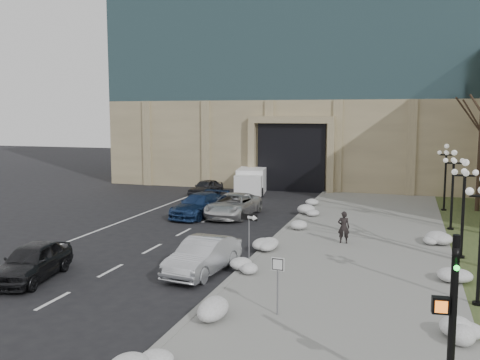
% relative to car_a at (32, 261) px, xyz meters
% --- Properties ---
extents(ground, '(160.00, 160.00, 0.00)m').
position_rel_car_a_xyz_m(ground, '(8.92, -3.94, -0.77)').
color(ground, black).
rests_on(ground, ground).
extents(sidewalk, '(9.00, 40.00, 0.12)m').
position_rel_car_a_xyz_m(sidewalk, '(12.42, 10.06, -0.71)').
color(sidewalk, gray).
rests_on(sidewalk, ground).
extents(curb, '(0.30, 40.00, 0.14)m').
position_rel_car_a_xyz_m(curb, '(7.92, 10.06, -0.70)').
color(curb, gray).
rests_on(curb, ground).
extents(office_tower, '(40.00, 24.70, 36.00)m').
position_rel_car_a_xyz_m(office_tower, '(6.91, 39.64, 17.73)').
color(office_tower, tan).
rests_on(office_tower, ground).
extents(car_a, '(2.53, 4.75, 1.54)m').
position_rel_car_a_xyz_m(car_a, '(0.00, 0.00, 0.00)').
color(car_a, black).
rests_on(car_a, ground).
extents(car_b, '(2.13, 4.80, 1.53)m').
position_rel_car_a_xyz_m(car_b, '(6.42, 2.95, -0.00)').
color(car_b, '#B3B6BC').
rests_on(car_b, ground).
extents(car_c, '(2.97, 5.57, 1.54)m').
position_rel_car_a_xyz_m(car_c, '(1.52, 14.80, -0.00)').
color(car_c, navy).
rests_on(car_c, ground).
extents(car_d, '(2.89, 5.68, 1.54)m').
position_rel_car_a_xyz_m(car_d, '(3.68, 15.44, 0.00)').
color(car_d, silver).
rests_on(car_d, ground).
extents(car_e, '(2.24, 4.09, 1.32)m').
position_rel_car_a_xyz_m(car_e, '(-1.46, 23.70, -0.11)').
color(car_e, '#2D2D32').
rests_on(car_e, ground).
extents(pedestrian, '(0.66, 0.47, 1.69)m').
position_rel_car_a_xyz_m(pedestrian, '(11.62, 9.74, 0.19)').
color(pedestrian, black).
rests_on(pedestrian, sidewalk).
extents(box_truck, '(3.34, 6.91, 2.10)m').
position_rel_car_a_xyz_m(box_truck, '(1.78, 26.51, 0.25)').
color(box_truck, white).
rests_on(box_truck, ground).
extents(one_way_sign, '(0.89, 0.40, 2.40)m').
position_rel_car_a_xyz_m(one_way_sign, '(8.16, 4.47, 1.21)').
color(one_way_sign, slate).
rests_on(one_way_sign, ground).
extents(keep_sign, '(0.45, 0.08, 2.09)m').
position_rel_car_a_xyz_m(keep_sign, '(10.67, -1.05, 0.76)').
color(keep_sign, slate).
rests_on(keep_sign, ground).
extents(traffic_signal, '(0.73, 0.97, 4.25)m').
position_rel_car_a_xyz_m(traffic_signal, '(15.70, -5.77, 1.34)').
color(traffic_signal, black).
rests_on(traffic_signal, ground).
extents(snow_clump_b, '(1.10, 1.60, 0.36)m').
position_rel_car_a_xyz_m(snow_clump_b, '(8.37, -1.90, -0.47)').
color(snow_clump_b, white).
rests_on(snow_clump_b, sidewalk).
extents(snow_clump_c, '(1.10, 1.60, 0.36)m').
position_rel_car_a_xyz_m(snow_clump_c, '(8.32, 3.55, -0.47)').
color(snow_clump_c, white).
rests_on(snow_clump_c, sidewalk).
extents(snow_clump_d, '(1.10, 1.60, 0.36)m').
position_rel_car_a_xyz_m(snow_clump_d, '(8.03, 7.25, -0.47)').
color(snow_clump_d, white).
rests_on(snow_clump_d, sidewalk).
extents(snow_clump_e, '(1.10, 1.60, 0.36)m').
position_rel_car_a_xyz_m(snow_clump_e, '(8.42, 12.43, -0.47)').
color(snow_clump_e, white).
rests_on(snow_clump_e, sidewalk).
extents(snow_clump_f, '(1.10, 1.60, 0.36)m').
position_rel_car_a_xyz_m(snow_clump_f, '(8.59, 17.13, -0.47)').
color(snow_clump_f, white).
rests_on(snow_clump_f, sidewalk).
extents(snow_clump_g, '(1.10, 1.60, 0.36)m').
position_rel_car_a_xyz_m(snow_clump_g, '(8.27, 21.12, -0.47)').
color(snow_clump_g, white).
rests_on(snow_clump_g, sidewalk).
extents(snow_clump_h, '(1.10, 1.60, 0.36)m').
position_rel_car_a_xyz_m(snow_clump_h, '(16.52, -1.24, -0.47)').
color(snow_clump_h, white).
rests_on(snow_clump_h, sidewalk).
extents(snow_clump_i, '(1.10, 1.60, 0.36)m').
position_rel_car_a_xyz_m(snow_clump_i, '(16.69, 4.59, -0.47)').
color(snow_clump_i, white).
rests_on(snow_clump_i, sidewalk).
extents(snow_clump_j, '(1.10, 1.60, 0.36)m').
position_rel_car_a_xyz_m(snow_clump_j, '(16.26, 10.79, -0.47)').
color(snow_clump_j, white).
rests_on(snow_clump_j, sidewalk).
extents(lamppost_b, '(1.18, 1.18, 4.76)m').
position_rel_car_a_xyz_m(lamppost_b, '(17.22, 8.56, 2.30)').
color(lamppost_b, black).
rests_on(lamppost_b, ground).
extents(lamppost_c, '(1.18, 1.18, 4.76)m').
position_rel_car_a_xyz_m(lamppost_c, '(17.22, 15.06, 2.30)').
color(lamppost_c, black).
rests_on(lamppost_c, ground).
extents(lamppost_d, '(1.18, 1.18, 4.76)m').
position_rel_car_a_xyz_m(lamppost_d, '(17.22, 21.56, 2.30)').
color(lamppost_d, black).
rests_on(lamppost_d, ground).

